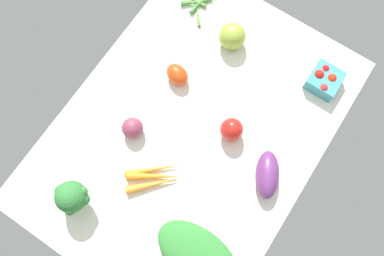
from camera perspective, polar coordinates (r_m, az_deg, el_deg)
tablecloth at (r=123.52cm, az=0.00°, el=-0.37°), size 104.00×76.00×2.00cm
red_onion_near_basket at (r=120.66cm, az=-8.66°, el=0.01°), size 6.61×6.61×6.61cm
berry_basket at (r=131.76cm, az=18.74°, el=6.65°), size 9.56×9.56×6.18cm
roma_tomato at (r=125.63cm, az=-2.16°, el=7.79°), size 7.71×9.18×5.88cm
bell_pepper_red at (r=118.81cm, az=5.78°, el=-0.22°), size 9.95×9.95×8.43cm
eggplant at (r=118.24cm, az=10.97°, el=-6.56°), size 16.06×12.91×7.01cm
broccoli_head at (r=116.11cm, az=-17.10°, el=-9.61°), size 9.15×10.39×12.59cm
okra_pile at (r=140.71cm, az=0.81°, el=17.96°), size 12.09×14.06×1.92cm
leafy_greens_clump at (r=115.68cm, az=0.83°, el=-17.95°), size 15.22×26.26×5.36cm
heirloom_tomato_green at (r=130.47cm, az=5.89°, el=13.15°), size 8.81×8.81×8.81cm
carrot_bunch at (r=118.71cm, az=-5.48°, el=-7.19°), size 17.52×17.15×2.71cm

